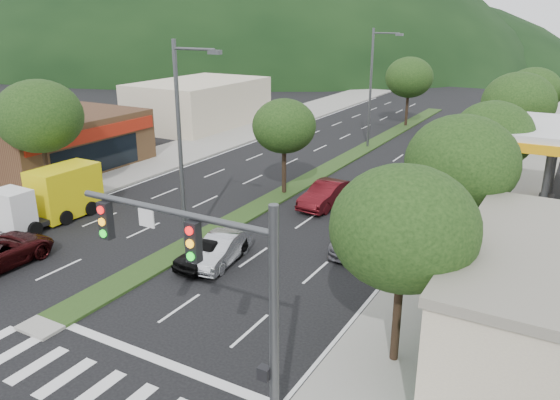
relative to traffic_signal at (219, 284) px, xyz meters
The scene contains 26 objects.
ground 10.27m from the traffic_signal, behind, with size 160.00×160.00×0.00m, color black.
sidewalk_right 27.15m from the traffic_signal, 82.55° to the left, with size 5.00×90.00×0.15m, color gray.
sidewalk_left 34.79m from the traffic_signal, 129.70° to the left, with size 6.00×90.00×0.15m, color gray.
median 31.23m from the traffic_signal, 107.00° to the left, with size 1.60×56.00×0.12m, color #203613.
crosswalk 10.16m from the traffic_signal, behind, with size 19.00×2.20×0.01m, color silver.
traffic_signal is the anchor object (origin of this frame).
shop_left 32.19m from the traffic_signal, 148.97° to the left, with size 10.15×12.00×4.00m.
bldg_left_far 45.32m from the traffic_signal, 128.26° to the left, with size 9.00×14.00×4.60m, color beige.
hill_far 142.79m from the traffic_signal, 128.60° to the left, with size 176.00×132.00×82.00m, color black.
tree_r_a 6.29m from the traffic_signal, 61.80° to the left, with size 4.60×4.60×6.63m.
tree_r_b 13.87m from the traffic_signal, 77.63° to the left, with size 4.80×4.80×6.94m.
tree_r_c 21.74m from the traffic_signal, 82.15° to the left, with size 4.40×4.40×6.48m.
tree_r_d 31.68m from the traffic_signal, 84.62° to the left, with size 5.00×5.00×7.17m.
tree_r_e 41.65m from the traffic_signal, 85.91° to the left, with size 4.60×4.60×6.71m.
tree_med_near 21.53m from the traffic_signal, 114.80° to the left, with size 4.00×4.00×6.02m.
tree_med_far 46.43m from the traffic_signal, 101.22° to the left, with size 4.80×4.80×6.94m.
tree_l_a 24.43m from the traffic_signal, 151.81° to the left, with size 5.20×5.20×7.25m.
streetlight_near 13.03m from the traffic_signal, 132.77° to the left, with size 2.60×0.25×10.00m.
streetlight_mid 35.66m from the traffic_signal, 104.33° to the left, with size 2.60×0.25×10.00m.
sedan_silver 11.83m from the traffic_signal, 125.95° to the left, with size 1.43×4.10×1.35m, color #A8ABB0.
car_queue_a 11.75m from the traffic_signal, 128.26° to the left, with size 1.60×3.97×1.35m, color black.
car_queue_b 14.35m from the traffic_signal, 96.89° to the left, with size 1.82×4.48×1.30m, color #505055.
car_queue_c 19.89m from the traffic_signal, 106.69° to the left, with size 1.61×4.60×1.52m, color #470B10.
car_queue_d 30.54m from the traffic_signal, 92.82° to the left, with size 2.34×5.08×1.41m, color black.
box_truck 20.31m from the traffic_signal, 153.03° to the left, with size 2.36×5.93×2.91m.
motorhome 25.99m from the traffic_signal, 91.31° to the left, with size 2.92×8.57×3.26m.
Camera 1 is at (16.35, -11.36, 10.99)m, focal length 35.00 mm.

